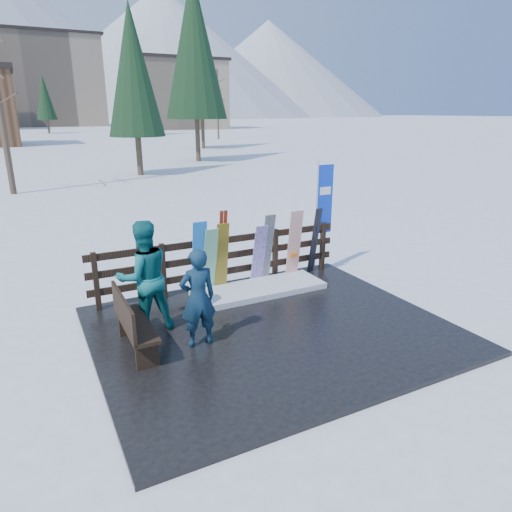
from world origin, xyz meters
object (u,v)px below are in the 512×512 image
rental_flag (323,203)px  person_front (198,298)px  person_back (144,277)px  snowboard_1 (210,261)px  snowboard_0 (199,259)px  snowboard_2 (222,258)px  snowboard_3 (259,255)px  snowboard_5 (294,245)px  bench (131,322)px  snowboard_4 (267,249)px

rental_flag → person_front: rental_flag is taller
person_back → snowboard_1: bearing=-151.3°
snowboard_0 → person_front: 2.10m
snowboard_2 → snowboard_3: size_ratio=1.09×
snowboard_0 → person_front: size_ratio=0.98×
snowboard_1 → snowboard_5: 2.03m
snowboard_0 → snowboard_3: bearing=-0.0°
snowboard_2 → person_back: person_back is taller
rental_flag → person_back: (-4.56, -1.32, -0.62)m
snowboard_0 → snowboard_2: (0.50, 0.00, -0.05)m
snowboard_2 → rental_flag: size_ratio=0.58×
snowboard_0 → snowboard_5: bearing=0.0°
snowboard_0 → snowboard_1: bearing=0.0°
rental_flag → person_back: rental_flag is taller
bench → person_back: person_back is taller
snowboard_1 → snowboard_2: size_ratio=0.97×
snowboard_0 → snowboard_4: bearing=0.0°
snowboard_4 → snowboard_5: (0.70, -0.00, 0.00)m
snowboard_1 → rental_flag: rental_flag is taller
snowboard_1 → bench: bearing=-139.7°
snowboard_0 → snowboard_1: (0.23, 0.00, -0.08)m
bench → snowboard_2: bearing=36.8°
snowboard_1 → rental_flag: (2.96, 0.27, 0.89)m
snowboard_3 → snowboard_5: bearing=0.0°
snowboard_2 → bench: bearing=-143.2°
bench → snowboard_5: bearing=22.8°
snowboard_5 → snowboard_4: bearing=180.0°
snowboard_0 → snowboard_3: 1.37m
snowboard_0 → person_back: person_back is taller
snowboard_1 → snowboard_5: size_ratio=0.92×
snowboard_0 → snowboard_2: snowboard_0 is taller
snowboard_0 → snowboard_5: size_ratio=1.01×
snowboard_3 → person_back: person_back is taller
snowboard_4 → person_front: person_front is taller
snowboard_5 → person_back: person_back is taller
rental_flag → snowboard_1: bearing=-174.8°
snowboard_2 → snowboard_5: 1.77m
snowboard_1 → snowboard_2: (0.27, 0.00, 0.04)m
snowboard_4 → rental_flag: size_ratio=0.62×
snowboard_3 → person_back: size_ratio=0.71×
snowboard_0 → snowboard_4: snowboard_0 is taller
snowboard_4 → person_front: size_ratio=0.98×
person_front → snowboard_2: bearing=-121.8°
person_front → snowboard_1: bearing=-115.9°
person_back → snowboard_3: bearing=-163.5°
snowboard_1 → snowboard_4: 1.33m
snowboard_4 → person_front: 3.03m
bench → snowboard_0: size_ratio=0.93×
snowboard_0 → person_back: (-1.38, -1.05, 0.18)m
snowboard_4 → rental_flag: bearing=9.4°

